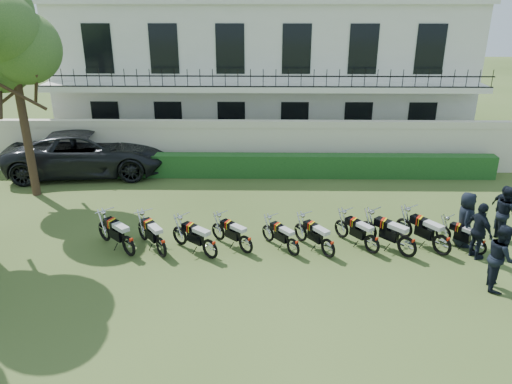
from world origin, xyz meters
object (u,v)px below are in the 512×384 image
(motorcycle_0, at_px, (128,241))
(motorcycle_6, at_px, (372,240))
(motorcycle_3, at_px, (246,240))
(motorcycle_2, at_px, (210,244))
(officer_1, at_px, (501,257))
(motorcycle_1, at_px, (161,243))
(officer_3, at_px, (465,219))
(officer_5, at_px, (503,208))
(motorcycle_7, at_px, (408,242))
(motorcycle_9, at_px, (479,243))
(officer_4, at_px, (506,213))
(motorcycle_4, at_px, (293,243))
(motorcycle_8, at_px, (443,240))
(officer_2, at_px, (479,231))
(suv, at_px, (89,152))
(motorcycle_5, at_px, (328,244))
(tree_west_near, at_px, (11,41))

(motorcycle_0, distance_m, motorcycle_6, 7.43)
(motorcycle_3, bearing_deg, motorcycle_2, 151.17)
(motorcycle_2, xyz_separation_m, officer_1, (7.97, -1.43, 0.43))
(motorcycle_1, xyz_separation_m, motorcycle_6, (6.42, 0.33, -0.02))
(officer_3, bearing_deg, officer_5, -38.39)
(motorcycle_2, xyz_separation_m, officer_3, (7.95, 1.05, 0.39))
(motorcycle_2, relative_size, motorcycle_7, 0.97)
(motorcycle_9, height_order, officer_4, officer_4)
(motorcycle_3, relative_size, officer_1, 0.76)
(motorcycle_4, bearing_deg, motorcycle_6, -34.49)
(motorcycle_8, bearing_deg, motorcycle_1, 145.56)
(motorcycle_9, bearing_deg, motorcycle_8, 140.52)
(officer_2, bearing_deg, motorcycle_3, 71.71)
(motorcycle_8, xyz_separation_m, officer_1, (0.93, -1.74, 0.40))
(motorcycle_9, distance_m, officer_3, 0.86)
(officer_3, bearing_deg, officer_1, -160.72)
(officer_3, bearing_deg, officer_2, -154.46)
(suv, xyz_separation_m, officer_1, (14.04, -9.04, -0.03))
(motorcycle_6, bearing_deg, officer_2, -39.94)
(motorcycle_5, relative_size, motorcycle_7, 0.98)
(motorcycle_5, xyz_separation_m, motorcycle_8, (3.48, 0.19, 0.05))
(officer_1, bearing_deg, officer_5, -9.88)
(officer_4, height_order, officer_5, officer_4)
(motorcycle_5, relative_size, motorcycle_6, 1.00)
(officer_5, bearing_deg, tree_west_near, 61.96)
(motorcycle_7, distance_m, motorcycle_8, 1.10)
(motorcycle_1, distance_m, motorcycle_7, 7.43)
(motorcycle_0, distance_m, officer_5, 12.26)
(tree_west_near, distance_m, motorcycle_4, 12.29)
(motorcycle_7, relative_size, motorcycle_8, 0.93)
(motorcycle_7, distance_m, officer_2, 2.13)
(motorcycle_8, distance_m, officer_1, 2.01)
(motorcycle_0, height_order, motorcycle_3, motorcycle_0)
(motorcycle_2, height_order, officer_4, officer_4)
(motorcycle_7, bearing_deg, officer_5, -14.15)
(motorcycle_2, xyz_separation_m, motorcycle_5, (3.56, 0.13, -0.02))
(motorcycle_3, distance_m, officer_4, 8.44)
(motorcycle_2, distance_m, officer_1, 8.11)
(motorcycle_8, distance_m, officer_3, 1.22)
(motorcycle_5, relative_size, officer_5, 1.00)
(officer_3, height_order, officer_5, officer_3)
(motorcycle_1, distance_m, motorcycle_8, 8.52)
(motorcycle_6, xyz_separation_m, motorcycle_9, (3.23, -0.04, -0.05))
(tree_west_near, bearing_deg, motorcycle_8, -18.11)
(motorcycle_3, height_order, officer_5, officer_5)
(motorcycle_7, relative_size, officer_1, 0.88)
(motorcycle_9, distance_m, officer_1, 1.86)
(officer_3, bearing_deg, motorcycle_3, 114.61)
(motorcycle_8, bearing_deg, motorcycle_7, 150.96)
(motorcycle_6, height_order, officer_5, officer_5)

